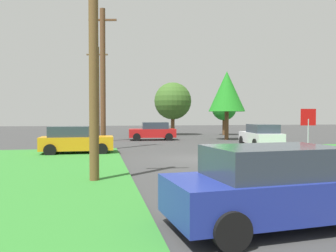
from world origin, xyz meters
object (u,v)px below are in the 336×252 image
utility_pole_far (97,94)px  car_behind_on_main_road (278,186)px  car_on_crossroad (261,136)px  utility_pole_near (94,66)px  stop_sign (308,124)px  oak_tree_left (173,101)px  pine_tree_center (227,92)px  car_approaching_junction (153,131)px  utility_pole_mid (103,78)px  oak_tree_right (224,108)px  parked_car_near_building (75,140)px

utility_pole_far → car_behind_on_main_road: bearing=-81.1°
car_on_crossroad → utility_pole_far: utility_pole_far is taller
car_behind_on_main_road → utility_pole_near: (-3.71, 5.38, 3.06)m
car_on_crossroad → utility_pole_far: 13.92m
stop_sign → oak_tree_left: size_ratio=0.43×
pine_tree_center → car_behind_on_main_road: bearing=-108.4°
stop_sign → utility_pole_near: (-10.27, -3.67, 2.04)m
car_approaching_junction → utility_pole_mid: (-4.54, -8.31, 3.85)m
car_behind_on_main_road → oak_tree_right: bearing=66.0°
car_behind_on_main_road → oak_tree_left: size_ratio=0.79×
car_approaching_junction → utility_pole_near: bearing=79.8°
car_behind_on_main_road → utility_pole_near: bearing=119.0°
utility_pole_near → utility_pole_mid: (0.40, 11.19, 0.78)m
car_behind_on_main_road → oak_tree_right: size_ratio=1.06×
car_behind_on_main_road → utility_pole_far: bearing=93.3°
car_approaching_junction → oak_tree_right: bearing=-140.3°
car_behind_on_main_road → utility_pole_mid: utility_pole_mid is taller
utility_pole_mid → oak_tree_left: size_ratio=1.51×
stop_sign → parked_car_near_building: bearing=-24.6°
car_approaching_junction → utility_pole_far: 6.04m
car_on_crossroad → utility_pole_near: size_ratio=0.62×
car_on_crossroad → utility_pole_far: (-11.48, 7.14, 3.30)m
utility_pole_near → pine_tree_center: size_ratio=1.20×
car_behind_on_main_road → oak_tree_left: (4.70, 32.61, 3.08)m
car_on_crossroad → parked_car_near_building: bearing=106.9°
car_approaching_junction → utility_pole_mid: 10.22m
oak_tree_right → parked_car_near_building: bearing=-131.7°
car_behind_on_main_road → parked_car_near_building: 15.07m
stop_sign → pine_tree_center: 15.12m
stop_sign → car_on_crossroad: 7.74m
oak_tree_right → pine_tree_center: bearing=-108.6°
utility_pole_near → oak_tree_left: utility_pole_near is taller
car_approaching_junction → parked_car_near_building: size_ratio=1.06×
car_behind_on_main_road → parked_car_near_building: bearing=103.5°
utility_pole_far → oak_tree_left: size_ratio=1.33×
car_approaching_junction → oak_tree_right: size_ratio=0.96×
car_behind_on_main_road → parked_car_near_building: size_ratio=1.16×
car_on_crossroad → oak_tree_right: (2.74, 14.93, 2.26)m
car_behind_on_main_road → pine_tree_center: pine_tree_center is taller
utility_pole_near → oak_tree_left: size_ratio=1.25×
utility_pole_far → oak_tree_right: bearing=28.7°
stop_sign → utility_pole_far: bearing=-55.4°
utility_pole_mid → utility_pole_near: bearing=-92.0°
car_approaching_junction → utility_pole_far: (-4.93, -1.12, 3.30)m
stop_sign → utility_pole_near: bearing=19.4°
car_behind_on_main_road → utility_pole_far: size_ratio=0.59×
car_behind_on_main_road → pine_tree_center: size_ratio=0.76×
utility_pole_near → utility_pole_mid: utility_pole_mid is taller
stop_sign → utility_pole_mid: 12.73m
car_behind_on_main_road → parked_car_near_building: same height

